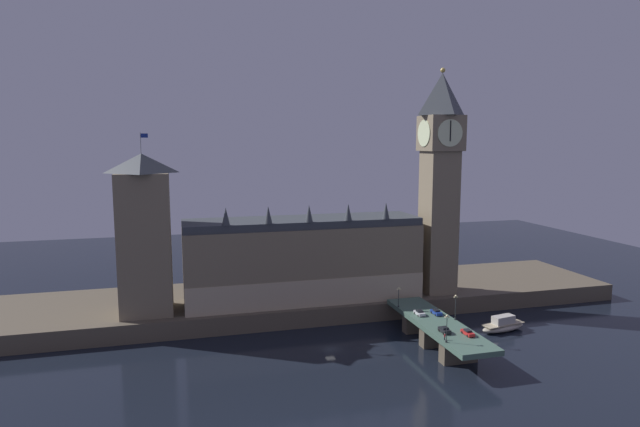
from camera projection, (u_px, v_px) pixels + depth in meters
The scene contains 15 objects.
ground_plane at pixel (330, 349), 145.23m from camera, with size 400.00×400.00×0.00m, color black.
embankment at pixel (299, 299), 182.19m from camera, with size 220.00×42.00×5.59m.
parliament_hall at pixel (303, 259), 171.66m from camera, with size 74.84×19.97×31.58m.
clock_tower at pixel (440, 176), 176.42m from camera, with size 12.45×12.56×74.16m.
victoria_tower at pixel (145, 234), 156.51m from camera, with size 15.11×15.11×53.15m.
bridge at pixel (437, 329), 147.39m from camera, with size 11.18×46.00×6.96m.
car_northbound_lead at pixel (419, 313), 152.45m from camera, with size 2.08×3.95×1.41m.
car_northbound_trail at pixel (445, 330), 138.31m from camera, with size 2.04×3.87×1.52m.
car_southbound_lead at pixel (468, 332), 136.64m from camera, with size 1.85×4.36×1.42m.
car_southbound_trail at pixel (436, 312), 153.01m from camera, with size 1.98×4.16×1.44m.
pedestrian_near_rail at pixel (445, 337), 133.18m from camera, with size 0.38×0.38×1.67m.
street_lamp_near at pixel (447, 325), 131.07m from camera, with size 1.34×0.60×7.09m.
street_lamp_mid at pixel (456, 304), 147.90m from camera, with size 1.34×0.60×7.15m.
street_lamp_far at pixel (399, 295), 159.32m from camera, with size 1.34×0.60×6.14m.
boat_downstream at pixel (503, 325), 159.20m from camera, with size 15.80×7.39×4.74m.
Camera 1 is at (-38.98, -133.52, 55.90)m, focal length 30.00 mm.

